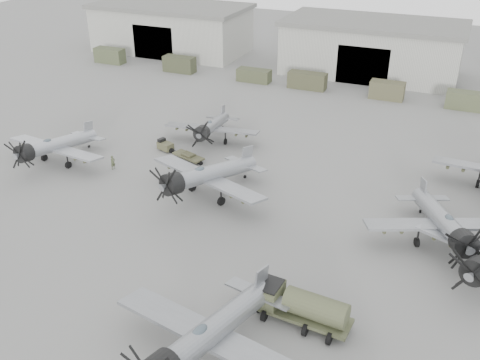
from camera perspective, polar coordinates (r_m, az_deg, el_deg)
The scene contains 17 objects.
ground at distance 41.01m, azimuth -3.96°, elevation -12.08°, with size 220.00×220.00×0.00m, color slate.
hangar_left at distance 106.38m, azimuth -7.33°, elevation 15.82°, with size 29.00×14.80×8.70m.
hangar_center at distance 93.47m, azimuth 13.90°, elevation 13.57°, with size 29.00×14.80×8.70m.
support_truck_0 at distance 100.65m, azimuth -13.73°, elevation 12.78°, with size 5.44×2.20×2.63m, color #424930.
support_truck_1 at distance 93.05m, azimuth -6.49°, elevation 12.18°, with size 5.43×2.20×2.63m, color #373A26.
support_truck_2 at distance 87.40m, azimuth 1.50°, elevation 11.10°, with size 5.40×2.20×2.02m, color #3D422B.
support_truck_3 at distance 84.57m, azimuth 7.18°, elevation 10.48°, with size 5.88×2.20×2.52m, color #3D3D28.
support_truck_4 at distance 82.20m, azimuth 15.41°, elevation 9.21°, with size 4.95×2.20×2.59m, color #48472F.
support_truck_5 at distance 81.61m, azimuth 23.20°, elevation 7.76°, with size 6.08×2.20×2.47m, color #464C31.
aircraft_near_1 at distance 34.18m, azimuth -3.52°, elevation -16.22°, with size 14.09×12.68×5.59m.
aircraft_mid_0 at distance 61.99m, azimuth -19.37°, elevation 3.42°, with size 12.41×11.16×4.93m.
aircraft_mid_1 at distance 51.77m, azimuth -3.79°, elevation 0.46°, with size 13.58×12.24×5.46m.
aircraft_mid_2 at distance 47.64m, azimuth 20.99°, elevation -4.32°, with size 12.78×11.58×5.22m.
aircraft_far_0 at distance 64.08m, azimuth -3.11°, elevation 5.67°, with size 11.55×10.40×4.59m.
fuel_tanker at distance 38.01m, azimuth 6.69°, elevation -13.12°, with size 6.81×2.70×2.57m.
tug_trailer at distance 62.26m, azimuth -7.06°, elevation 3.22°, with size 6.81×3.31×1.36m.
ground_crew at distance 59.75m, azimuth -13.40°, elevation 1.83°, with size 0.57×0.38×1.57m, color #40472E.
Camera 1 is at (14.97, -27.65, 26.32)m, focal length 40.00 mm.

